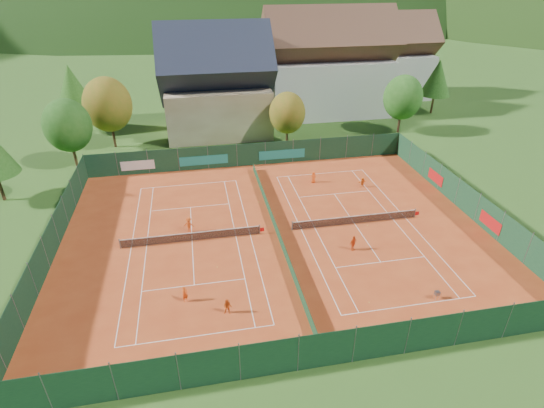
{
  "coord_description": "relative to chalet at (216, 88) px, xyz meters",
  "views": [
    {
      "loc": [
        -6.86,
        -33.61,
        22.44
      ],
      "look_at": [
        0.0,
        2.0,
        2.0
      ],
      "focal_mm": 28.0,
      "sensor_mm": 36.0,
      "label": 1
    }
  ],
  "objects": [
    {
      "name": "tree_west_back",
      "position": [
        -21.0,
        4.0,
        0.11
      ],
      "size": [
        5.6,
        5.6,
        10.0
      ],
      "color": "#452A18",
      "rests_on": "ground"
    },
    {
      "name": "court_markings_left",
      "position": [
        -5.0,
        -30.0,
        -6.61
      ],
      "size": [
        11.03,
        23.83,
        0.0
      ],
      "color": "white",
      "rests_on": "ground"
    },
    {
      "name": "loose_ball_4",
      "position": [
        12.12,
        -30.57,
        -6.59
      ],
      "size": [
        0.07,
        0.07,
        0.07
      ],
      "primitive_type": "sphere",
      "color": "#CCD833",
      "rests_on": "ground"
    },
    {
      "name": "clay_pad",
      "position": [
        3.0,
        -30.0,
        -6.62
      ],
      "size": [
        40.0,
        32.0,
        0.01
      ],
      "primitive_type": "cube",
      "color": "#B13E1A",
      "rests_on": "ground"
    },
    {
      "name": "tennis_net_left",
      "position": [
        -4.85,
        -30.0,
        -6.12
      ],
      "size": [
        13.3,
        0.1,
        1.02
      ],
      "color": "#59595B",
      "rests_on": "ground"
    },
    {
      "name": "loose_ball_3",
      "position": [
        -3.1,
        -23.48,
        -6.59
      ],
      "size": [
        0.07,
        0.07,
        0.07
      ],
      "primitive_type": "sphere",
      "color": "#CCD833",
      "rests_on": "ground"
    },
    {
      "name": "hotel_block_a",
      "position": [
        19.0,
        6.0,
        0.76
      ],
      "size": [
        21.6,
        11.0,
        17.25
      ],
      "color": "silver",
      "rests_on": "ground"
    },
    {
      "name": "player_right_far_b",
      "position": [
        14.7,
        -22.52,
        -6.02
      ],
      "size": [
        1.16,
        0.51,
        1.21
      ],
      "primitive_type": "imported",
      "rotation": [
        0.0,
        0.0,
        3.29
      ],
      "color": "orange",
      "rests_on": "ground"
    },
    {
      "name": "fence_east",
      "position": [
        23.0,
        -29.95,
        -5.14
      ],
      "size": [
        0.09,
        32.0,
        3.0
      ],
      "color": "#153A21",
      "rests_on": "ground"
    },
    {
      "name": "court_markings_right",
      "position": [
        11.0,
        -30.0,
        -6.61
      ],
      "size": [
        11.03,
        23.83,
        0.0
      ],
      "color": "white",
      "rests_on": "ground"
    },
    {
      "name": "fence_west",
      "position": [
        -17.0,
        -30.0,
        -5.12
      ],
      "size": [
        0.04,
        32.0,
        3.0
      ],
      "color": "#13341F",
      "rests_on": "ground"
    },
    {
      "name": "player_left_near",
      "position": [
        -5.68,
        -38.16,
        -5.93
      ],
      "size": [
        0.61,
        0.57,
        1.39
      ],
      "primitive_type": "imported",
      "rotation": [
        0.0,
        0.0,
        0.62
      ],
      "color": "#E24F14",
      "rests_on": "ground"
    },
    {
      "name": "tree_east_mid",
      "position": [
        37.0,
        2.0,
        -0.56
      ],
      "size": [
        5.04,
        5.04,
        9.0
      ],
      "color": "#4B301B",
      "rests_on": "ground"
    },
    {
      "name": "court_divider",
      "position": [
        3.0,
        -30.0,
        -6.12
      ],
      "size": [
        0.03,
        28.8,
        1.0
      ],
      "color": "#14371E",
      "rests_on": "ground"
    },
    {
      "name": "hotel_block_b",
      "position": [
        33.0,
        14.0,
        -0.01
      ],
      "size": [
        17.28,
        10.0,
        15.5
      ],
      "color": "silver",
      "rests_on": "ground"
    },
    {
      "name": "loose_ball_2",
      "position": [
        2.32,
        -23.89,
        -6.59
      ],
      "size": [
        0.07,
        0.07,
        0.07
      ],
      "primitive_type": "sphere",
      "color": "#CCD833",
      "rests_on": "ground"
    },
    {
      "name": "player_left_mid",
      "position": [
        -2.64,
        -40.12,
        -5.96
      ],
      "size": [
        0.75,
        0.65,
        1.34
      ],
      "primitive_type": "imported",
      "rotation": [
        0.0,
        0.0,
        -0.25
      ],
      "color": "#CA4711",
      "rests_on": "ground"
    },
    {
      "name": "tree_east_back",
      "position": [
        29.0,
        10.0,
        0.12
      ],
      "size": [
        7.15,
        7.15,
        10.86
      ],
      "color": "#492A1A",
      "rests_on": "ground"
    },
    {
      "name": "mountain_backdrop",
      "position": [
        31.54,
        203.48,
        -46.26
      ],
      "size": [
        820.0,
        530.0,
        242.0
      ],
      "color": "black",
      "rests_on": "ground"
    },
    {
      "name": "loose_ball_1",
      "position": [
        8.05,
        -40.98,
        -6.59
      ],
      "size": [
        0.07,
        0.07,
        0.07
      ],
      "primitive_type": "sphere",
      "color": "#CCD833",
      "rests_on": "ground"
    },
    {
      "name": "player_right_far_a",
      "position": [
        9.45,
        -20.34,
        -5.94
      ],
      "size": [
        0.69,
        0.47,
        1.38
      ],
      "primitive_type": "imported",
      "rotation": [
        0.0,
        0.0,
        3.19
      ],
      "color": "#F15115",
      "rests_on": "ground"
    },
    {
      "name": "tree_east_front",
      "position": [
        27.0,
        -6.0,
        -1.23
      ],
      "size": [
        5.72,
        5.72,
        8.69
      ],
      "color": "#402617",
      "rests_on": "ground"
    },
    {
      "name": "player_right_near",
      "position": [
        9.21,
        -34.21,
        -5.87
      ],
      "size": [
        0.96,
        0.76,
        1.52
      ],
      "primitive_type": "imported",
      "rotation": [
        0.0,
        0.0,
        0.51
      ],
      "color": "#D34212",
      "rests_on": "ground"
    },
    {
      "name": "fence_north",
      "position": [
        2.54,
        -14.01,
        -5.16
      ],
      "size": [
        40.0,
        0.1,
        3.0
      ],
      "color": "#153A23",
      "rests_on": "ground"
    },
    {
      "name": "ball_hopper",
      "position": [
        13.29,
        -41.55,
        -6.07
      ],
      "size": [
        0.34,
        0.34,
        0.8
      ],
      "color": "slate",
      "rests_on": "ground"
    },
    {
      "name": "tree_center",
      "position": [
        9.0,
        -8.0,
        -1.91
      ],
      "size": [
        5.01,
        5.01,
        7.6
      ],
      "color": "#443018",
      "rests_on": "ground"
    },
    {
      "name": "tree_west_mid",
      "position": [
        -15.0,
        -4.0,
        -0.56
      ],
      "size": [
        6.44,
        6.44,
        9.78
      ],
      "color": "#422A17",
      "rests_on": "ground"
    },
    {
      "name": "ground",
      "position": [
        3.0,
        -30.0,
        -6.64
      ],
      "size": [
        600.0,
        600.0,
        0.0
      ],
      "primitive_type": "plane",
      "color": "#2B531A",
      "rests_on": "ground"
    },
    {
      "name": "player_left_far",
      "position": [
        -5.18,
        -28.3,
        -5.85
      ],
      "size": [
        1.14,
        0.9,
        1.55
      ],
      "primitive_type": "imported",
      "rotation": [
        0.0,
        0.0,
        2.77
      ],
      "color": "#D54812",
      "rests_on": "ground"
    },
    {
      "name": "loose_ball_0",
      "position": [
        -3.0,
        -34.44,
        -6.59
      ],
      "size": [
        0.07,
        0.07,
        0.07
      ],
      "primitive_type": "sphere",
      "color": "#CCD833",
      "rests_on": "ground"
    },
    {
      "name": "tennis_net_right",
      "position": [
        11.15,
        -30.0,
        -6.12
      ],
      "size": [
        13.3,
        0.1,
        1.02
      ],
      "color": "#59595B",
      "rests_on": "ground"
    },
    {
      "name": "tree_west_front",
      "position": [
        -19.0,
        -10.0,
        -1.23
      ],
      "size": [
        5.72,
        5.72,
        8.69
      ],
      "color": "#4C311B",
      "rests_on": "ground"
    },
    {
      "name": "fence_south",
      "position": [
        3.0,
        -46.0,
        -5.12
      ],
      "size": [
        40.0,
        0.04,
        3.0
      ],
      "color": "#13361F",
      "rests_on": "ground"
    },
    {
      "name": "chalet",
      "position": [
        0.0,
        0.0,
        0.0
      ],
      "size": [
        16.2,
        12.0,
        16.0
      ],
      "color": "beige",
      "rests_on": "ground"
    }
  ]
}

